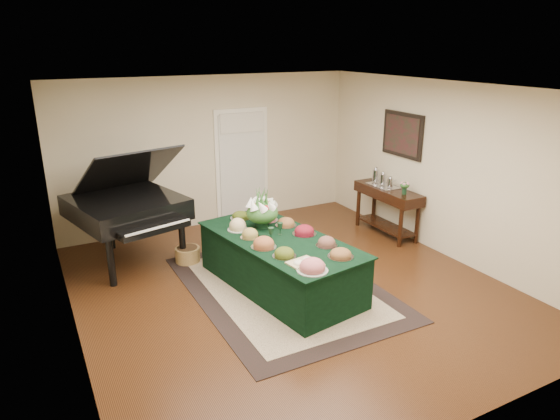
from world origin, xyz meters
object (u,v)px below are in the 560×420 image
mahogany_sideboard (388,199)px  grand_piano (127,206)px  floral_centerpiece (262,209)px  buffet_table (280,263)px

mahogany_sideboard → grand_piano: bearing=167.8°
floral_centerpiece → buffet_table: bearing=-87.1°
buffet_table → grand_piano: 2.52m
buffet_table → mahogany_sideboard: size_ratio=1.91×
floral_centerpiece → mahogany_sideboard: (2.63, 0.45, -0.35)m
buffet_table → mahogany_sideboard: bearing=19.7°
buffet_table → floral_centerpiece: floral_centerpiece is taller
mahogany_sideboard → buffet_table: bearing=-160.3°
floral_centerpiece → mahogany_sideboard: bearing=9.6°
buffet_table → floral_centerpiece: (-0.02, 0.49, 0.64)m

